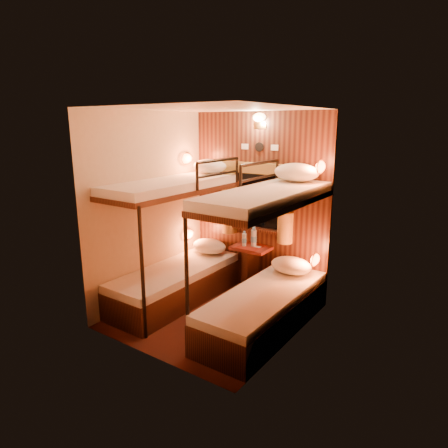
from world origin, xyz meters
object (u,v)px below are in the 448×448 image
Objects in this scene: bunk_right at (265,282)px; bottle_right at (254,238)px; bottle_left at (244,240)px; table at (251,263)px; bunk_left at (176,260)px.

bunk_right is 7.03× the size of bottle_right.
bottle_right is at bearing 28.31° from bottle_left.
bunk_right is 1.06m from bottle_left.
bottle_left is at bearing -151.69° from bottle_right.
bottle_left is 0.77× the size of bottle_right.
table is at bearing 21.34° from bottle_left.
bottle_right is at bearing 127.77° from bunk_right.
bunk_right reaches higher than bottle_right.
bunk_right reaches higher than table.
bunk_left is at bearing -129.67° from table.
bottle_left reaches higher than table.
table is (-0.65, 0.78, -0.14)m from bunk_right.
table is (0.65, 0.78, -0.14)m from bunk_left.
bottle_left is (-0.74, 0.75, 0.18)m from bunk_right.
bunk_left is 1.30m from bunk_right.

